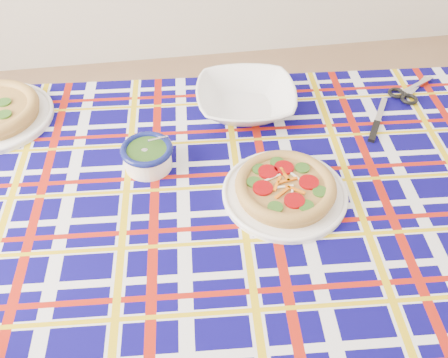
{
  "coord_description": "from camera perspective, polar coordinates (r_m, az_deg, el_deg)",
  "views": [
    {
      "loc": [
        -0.01,
        -0.77,
        1.64
      ],
      "look_at": [
        0.12,
        0.07,
        0.8
      ],
      "focal_mm": 40.0,
      "sensor_mm": 36.0,
      "label": 1
    }
  ],
  "objects": [
    {
      "name": "main_focaccia_plate",
      "position": [
        1.18,
        7.03,
        -0.9
      ],
      "size": [
        0.35,
        0.35,
        0.06
      ],
      "primitive_type": null,
      "rotation": [
        0.0,
        0.0,
        -0.16
      ],
      "color": "#A4773A",
      "rests_on": "tablecloth"
    },
    {
      "name": "dining_table",
      "position": [
        1.24,
        -1.31,
        -4.93
      ],
      "size": [
        1.72,
        1.15,
        0.77
      ],
      "rotation": [
        0.0,
        0.0,
        -0.08
      ],
      "color": "brown",
      "rests_on": "floor"
    },
    {
      "name": "kitchen_scissors",
      "position": [
        1.64,
        21.26,
        9.95
      ],
      "size": [
        0.23,
        0.2,
        0.02
      ],
      "primitive_type": null,
      "rotation": [
        0.0,
        0.0,
        0.6
      ],
      "color": "silver",
      "rests_on": "tablecloth"
    },
    {
      "name": "serving_bowl",
      "position": [
        1.43,
        2.5,
        9.05
      ],
      "size": [
        0.31,
        0.31,
        0.07
      ],
      "primitive_type": "imported",
      "rotation": [
        0.0,
        0.0,
        -0.1
      ],
      "color": "white",
      "rests_on": "tablecloth"
    },
    {
      "name": "table_knife",
      "position": [
        1.5,
        17.46,
        7.43
      ],
      "size": [
        0.14,
        0.21,
        0.01
      ],
      "primitive_type": null,
      "rotation": [
        0.0,
        0.0,
        1.02
      ],
      "color": "silver",
      "rests_on": "tablecloth"
    },
    {
      "name": "pesto_bowl",
      "position": [
        1.25,
        -8.75,
        2.78
      ],
      "size": [
        0.13,
        0.13,
        0.08
      ],
      "primitive_type": null,
      "rotation": [
        0.0,
        0.0,
        -0.01
      ],
      "color": "#1C3D10",
      "rests_on": "tablecloth"
    },
    {
      "name": "tablecloth",
      "position": [
        1.22,
        -1.33,
        -4.15
      ],
      "size": [
        1.76,
        1.19,
        0.11
      ],
      "primitive_type": null,
      "rotation": [
        0.0,
        0.0,
        -0.08
      ],
      "color": "#090453",
      "rests_on": "dining_table"
    }
  ]
}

